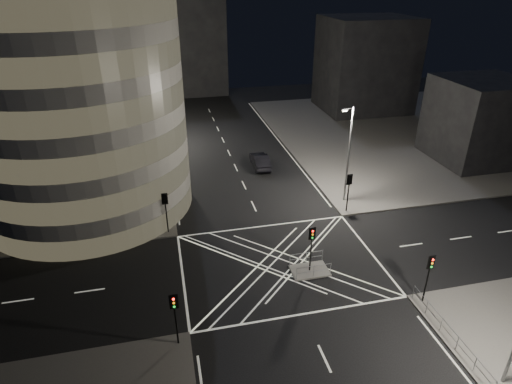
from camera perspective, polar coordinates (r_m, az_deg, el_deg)
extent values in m
plane|color=black|center=(35.86, 3.28, -9.52)|extent=(120.00, 120.00, 0.00)
cube|color=#5A5754|center=(69.46, 20.57, 7.61)|extent=(42.00, 42.00, 0.15)
cube|color=slate|center=(35.22, 7.14, -10.35)|extent=(3.00, 2.00, 0.15)
cylinder|color=#98968F|center=(43.06, -23.52, 13.30)|extent=(20.00, 20.00, 25.00)
cube|color=#98968F|center=(71.52, -24.92, 16.63)|extent=(24.00, 16.00, 22.00)
cube|color=black|center=(76.99, 14.35, 16.16)|extent=(14.00, 12.00, 15.00)
cube|color=black|center=(60.27, 27.63, 8.49)|extent=(10.00, 10.00, 10.00)
cube|color=black|center=(86.48, -10.51, 18.58)|extent=(18.00, 8.00, 18.00)
cylinder|color=black|center=(41.55, -14.27, -2.12)|extent=(0.32, 0.32, 2.99)
ellipsoid|color=black|center=(40.37, -14.69, 1.11)|extent=(4.07, 4.07, 4.68)
cylinder|color=black|center=(46.80, -14.34, 1.68)|extent=(0.32, 0.32, 3.50)
ellipsoid|color=black|center=(45.62, -14.78, 5.10)|extent=(4.62, 4.62, 5.31)
cylinder|color=black|center=(52.32, -14.37, 4.40)|extent=(0.32, 0.32, 3.42)
ellipsoid|color=black|center=(51.34, -14.72, 7.27)|extent=(3.96, 3.96, 4.56)
cylinder|color=black|center=(57.89, -14.40, 6.71)|extent=(0.32, 0.32, 3.58)
ellipsoid|color=black|center=(56.87, -14.78, 9.81)|extent=(5.44, 5.44, 6.26)
cylinder|color=black|center=(63.61, -14.40, 8.44)|extent=(0.32, 0.32, 3.34)
ellipsoid|color=black|center=(62.77, -14.71, 10.95)|extent=(4.51, 4.51, 5.19)
cylinder|color=black|center=(39.58, -11.81, -3.39)|extent=(0.12, 0.12, 3.00)
cube|color=black|center=(38.64, -12.08, -0.90)|extent=(0.28, 0.22, 0.90)
cube|color=black|center=(38.64, -12.08, -0.90)|extent=(0.55, 0.04, 1.10)
cylinder|color=black|center=(28.63, -10.57, -17.09)|extent=(0.12, 0.12, 3.00)
cube|color=black|center=(27.32, -10.92, -14.16)|extent=(0.28, 0.22, 0.90)
cube|color=black|center=(27.32, -10.92, -14.16)|extent=(0.55, 0.04, 1.10)
cylinder|color=black|center=(43.17, 12.12, -0.69)|extent=(0.12, 0.12, 3.00)
cube|color=black|center=(42.31, 12.37, 1.64)|extent=(0.28, 0.22, 0.90)
cube|color=black|center=(42.31, 12.37, 1.64)|extent=(0.55, 0.04, 1.10)
cylinder|color=black|center=(33.41, 21.73, -11.38)|extent=(0.12, 0.12, 3.00)
cube|color=black|center=(32.29, 22.33, -8.66)|extent=(0.28, 0.22, 0.90)
cube|color=black|center=(32.29, 22.33, -8.66)|extent=(0.55, 0.04, 1.10)
cylinder|color=black|center=(34.28, 7.30, -8.27)|extent=(0.12, 0.12, 3.00)
cube|color=black|center=(33.20, 7.49, -5.53)|extent=(0.28, 0.22, 0.90)
cube|color=black|center=(33.20, 7.49, -5.53)|extent=(0.55, 0.04, 1.10)
cylinder|color=slate|center=(42.71, -13.49, 4.06)|extent=(0.20, 0.20, 10.00)
cylinder|color=slate|center=(41.10, -13.59, 10.34)|extent=(0.90, 0.10, 0.10)
cube|color=slate|center=(41.12, -12.94, 10.28)|extent=(0.50, 0.25, 0.18)
cube|color=white|center=(41.15, -12.93, 10.13)|extent=(0.42, 0.20, 0.05)
cylinder|color=slate|center=(59.74, -13.79, 10.67)|extent=(0.20, 0.20, 10.00)
cylinder|color=slate|center=(58.60, -13.88, 15.26)|extent=(0.90, 0.10, 0.10)
cube|color=slate|center=(58.62, -13.41, 15.21)|extent=(0.50, 0.25, 0.18)
cube|color=white|center=(58.64, -13.40, 15.10)|extent=(0.42, 0.20, 0.05)
cylinder|color=slate|center=(43.79, 12.24, 4.78)|extent=(0.20, 0.20, 10.00)
cylinder|color=slate|center=(42.03, 12.32, 10.85)|extent=(0.90, 0.10, 0.10)
cube|color=slate|center=(41.87, 11.74, 10.70)|extent=(0.50, 0.25, 0.18)
cube|color=white|center=(41.90, 11.73, 10.56)|extent=(0.42, 0.20, 0.05)
cube|color=slate|center=(30.75, 26.18, -18.74)|extent=(0.06, 11.70, 1.10)
cube|color=slate|center=(34.18, 7.71, -10.41)|extent=(2.80, 0.06, 1.10)
cube|color=slate|center=(35.52, 6.72, -8.70)|extent=(2.80, 0.06, 1.10)
imported|color=black|center=(52.56, 0.53, 4.20)|extent=(1.95, 5.21, 1.70)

